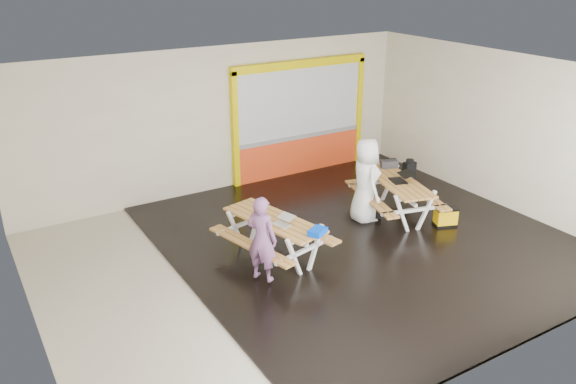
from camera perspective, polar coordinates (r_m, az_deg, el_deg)
room at (r=10.65m, az=2.52°, el=2.16°), size 10.02×8.02×3.52m
deck at (r=12.02m, az=7.36°, el=-4.52°), size 7.50×7.98×0.05m
kiosk at (r=15.02m, az=1.18°, el=7.00°), size 3.88×0.16×3.00m
picnic_table_left at (r=10.91m, az=-1.38°, el=-3.60°), size 1.88×2.40×0.85m
picnic_table_right at (r=12.90m, az=10.56°, el=0.32°), size 1.96×2.48×0.88m
person_left at (r=10.01m, az=-2.59°, el=-4.62°), size 0.61×0.68×1.56m
person_right at (r=12.52m, az=7.63°, el=1.06°), size 0.80×1.03×1.88m
laptop_left at (r=10.59m, az=-0.48°, el=-2.94°), size 0.42×0.40×0.15m
laptop_right at (r=12.76m, az=11.05°, el=1.35°), size 0.57×0.54×0.20m
blue_pouch at (r=10.24m, az=2.93°, el=-3.91°), size 0.41×0.37×0.10m
toolbox at (r=13.52m, az=9.91°, el=2.75°), size 0.43×0.33×0.22m
backpack at (r=13.73m, az=11.83°, el=2.21°), size 0.29×0.20×0.46m
dark_case at (r=12.92m, az=8.10°, el=-2.05°), size 0.53×0.50×0.16m
fluke_bag at (r=12.79m, az=15.22°, el=-2.36°), size 0.54×0.45×0.40m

